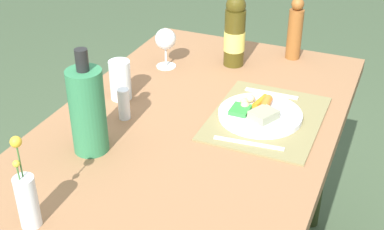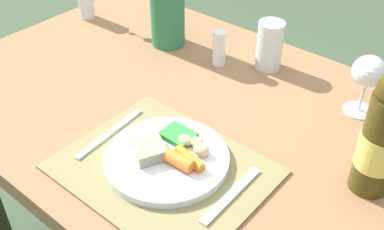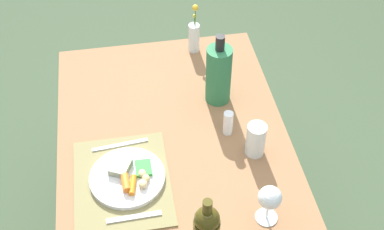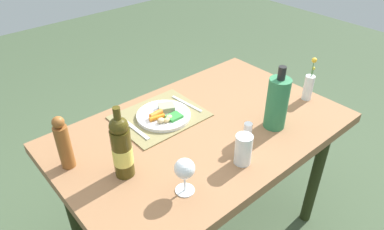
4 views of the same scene
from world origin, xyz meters
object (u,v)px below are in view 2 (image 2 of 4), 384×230
knife (231,195)px  salt_shaker (219,48)px  dining_table (192,135)px  cooler_bottle (167,3)px  dinner_plate (168,156)px  fork (110,133)px  wine_glass (368,74)px  water_tumbler (269,48)px  wine_bottle (383,135)px

knife → salt_shaker: (-0.32, 0.38, 0.04)m
dining_table → knife: 0.32m
dining_table → cooler_bottle: (-0.26, 0.20, 0.21)m
dinner_plate → fork: dinner_plate is taller
knife → wine_glass: size_ratio=1.21×
fork → cooler_bottle: size_ratio=0.67×
knife → cooler_bottle: size_ratio=0.59×
fork → dinner_plate: bearing=1.0°
dinner_plate → salt_shaker: 0.42m
knife → salt_shaker: size_ratio=1.79×
fork → water_tumbler: water_tumbler is taller
dinner_plate → knife: bearing=2.0°
salt_shaker → water_tumbler: (0.11, 0.07, 0.01)m
dining_table → wine_glass: bearing=38.3°
fork → cooler_bottle: (-0.19, 0.40, 0.12)m
dining_table → water_tumbler: (0.04, 0.28, 0.14)m
dinner_plate → water_tumbler: size_ratio=1.96×
dining_table → dinner_plate: 0.23m
fork → wine_glass: 0.60m
dining_table → knife: (0.24, -0.18, 0.09)m
wine_bottle → wine_glass: bearing=117.9°
dining_table → wine_glass: (0.31, 0.25, 0.19)m
dinner_plate → knife: 0.16m
dinner_plate → wine_bottle: size_ratio=0.84×
dinner_plate → knife: size_ratio=1.45×
fork → wine_bottle: wine_bottle is taller
dining_table → fork: bearing=-110.0°
dinner_plate → cooler_bottle: cooler_bottle is taller
knife → salt_shaker: 0.50m
knife → wine_glass: wine_glass is taller
water_tumbler → knife: bearing=-65.3°
dining_table → fork: fork is taller
dining_table → salt_shaker: size_ratio=13.41×
cooler_bottle → fork: bearing=-64.6°
knife → water_tumbler: (-0.21, 0.45, 0.05)m
dinner_plate → knife: (0.16, 0.01, -0.01)m
water_tumbler → wine_glass: wine_glass is taller
knife → water_tumbler: bearing=113.6°
wine_bottle → salt_shaker: bearing=160.5°
fork → water_tumbler: bearing=72.1°
cooler_bottle → wine_glass: cooler_bottle is taller
water_tumbler → wine_bottle: bearing=-32.8°
water_tumbler → dining_table: bearing=-97.3°
dinner_plate → knife: dinner_plate is taller
water_tumbler → cooler_bottle: size_ratio=0.43×
dining_table → water_tumbler: water_tumbler is taller
fork → wine_bottle: bearing=18.6°
dining_table → knife: knife is taller
dinner_plate → wine_bottle: (0.34, 0.20, 0.11)m
fork → salt_shaker: (-0.00, 0.40, 0.04)m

